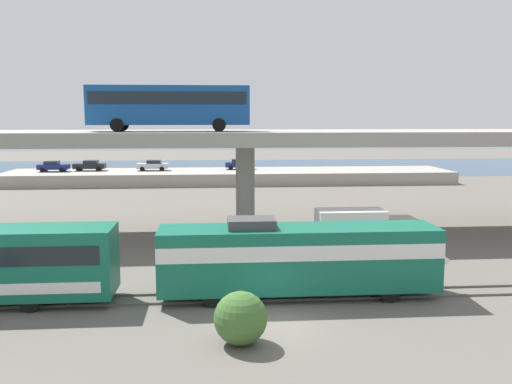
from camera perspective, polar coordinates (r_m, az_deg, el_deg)
The scene contains 14 objects.
ground_plane at distance 25.59m, azimuth 1.72°, elevation -13.59°, with size 260.00×260.00×0.00m, color #605B54.
rail_strip_near at distance 28.63m, azimuth 0.99°, elevation -11.10°, with size 110.00×0.12×0.12m, color #59544C.
rail_strip_far at distance 30.00m, azimuth 0.71°, elevation -10.21°, with size 110.00×0.12×0.12m, color #59544C.
train_locomotive at distance 29.05m, azimuth 5.78°, elevation -6.48°, with size 15.32×3.04×4.18m.
highway_overpass at distance 43.81m, azimuth -1.12°, elevation 5.36°, with size 96.00×10.05×8.20m.
transit_bus_on_overpass at distance 42.76m, azimuth -8.94°, elevation 8.93°, with size 12.00×2.68×3.40m.
service_truck_east at distance 38.68m, azimuth 10.94°, elevation -3.83°, with size 6.80×2.46×3.04m.
pier_parking_lot at distance 79.19m, azimuth -2.65°, elevation 1.61°, with size 62.57×10.52×1.69m, color #9E998E.
parked_car_0 at distance 80.90m, azimuth -1.76°, elevation 2.90°, with size 4.06×1.83×1.50m.
parked_car_1 at distance 82.08m, azimuth -16.71°, elevation 2.64°, with size 4.37×1.87×1.50m.
parked_car_2 at distance 82.37m, azimuth -20.12°, elevation 2.51°, with size 4.16×1.95×1.50m.
parked_car_3 at distance 80.30m, azimuth -10.56°, elevation 2.73°, with size 4.43×1.97×1.50m.
harbor_water at distance 102.15m, azimuth -3.09°, elevation 2.52°, with size 140.00×36.00×0.01m, color navy.
shrub_right at distance 23.33m, azimuth -1.60°, elevation -12.84°, with size 2.22×2.22×2.22m, color #3F692E.
Camera 1 is at (-2.65, -23.69, 9.32)m, focal length 38.92 mm.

